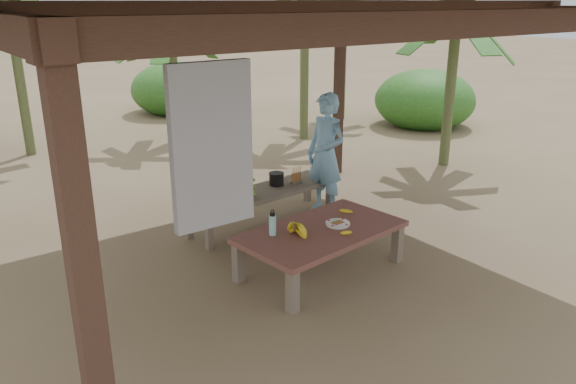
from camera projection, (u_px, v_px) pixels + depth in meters
ground at (284, 261)px, 6.46m from camera, size 80.00×80.00×0.00m
pavilion at (283, 7)px, 5.53m from camera, size 6.60×5.60×2.95m
work_table at (321, 235)px, 6.09m from camera, size 1.90×1.20×0.50m
bench at (263, 195)px, 7.45m from camera, size 2.25×0.80×0.45m
ripe_banana_bunch at (295, 230)px, 5.85m from camera, size 0.30×0.28×0.16m
plate at (338, 224)px, 6.16m from camera, size 0.27×0.27×0.04m
loose_banana_front at (346, 233)px, 5.92m from camera, size 0.16×0.05×0.04m
loose_banana_side at (346, 211)px, 6.52m from camera, size 0.17×0.12×0.04m
water_flask at (272, 224)px, 5.89m from camera, size 0.08×0.08×0.28m
green_banana_stalk at (244, 185)px, 7.19m from camera, size 0.30×0.30×0.31m
cooking_pot at (276, 179)px, 7.64m from camera, size 0.20×0.20×0.17m
skewer_rack at (296, 175)px, 7.70m from camera, size 0.19×0.10×0.24m
woman at (326, 155)px, 7.65m from camera, size 0.48×0.66×1.69m
banana_plant_n at (171, 33)px, 11.23m from camera, size 1.80×1.80×2.69m
banana_plant_e at (456, 23)px, 9.43m from camera, size 1.80×1.80×2.95m
banana_plant_far at (344, 3)px, 13.20m from camera, size 1.80×1.80×3.27m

